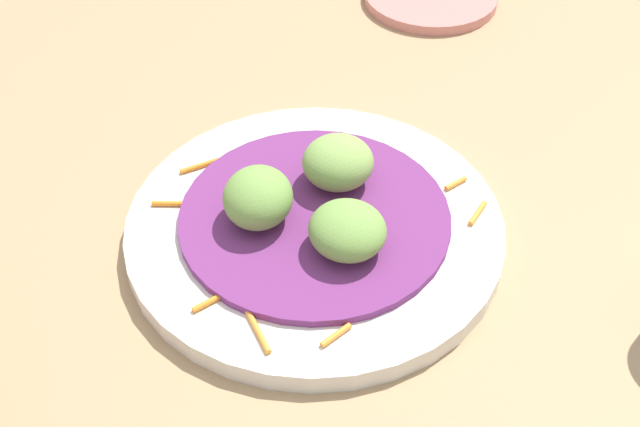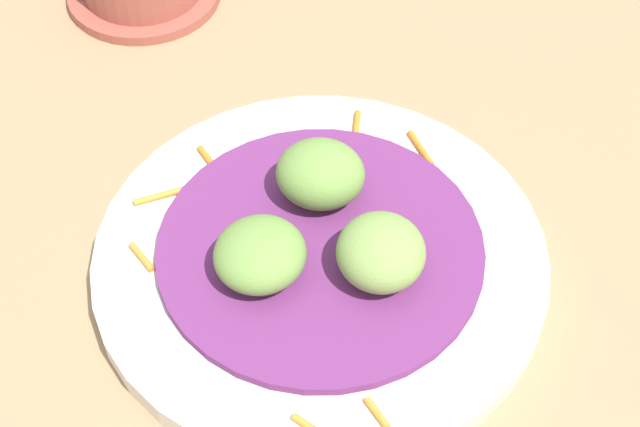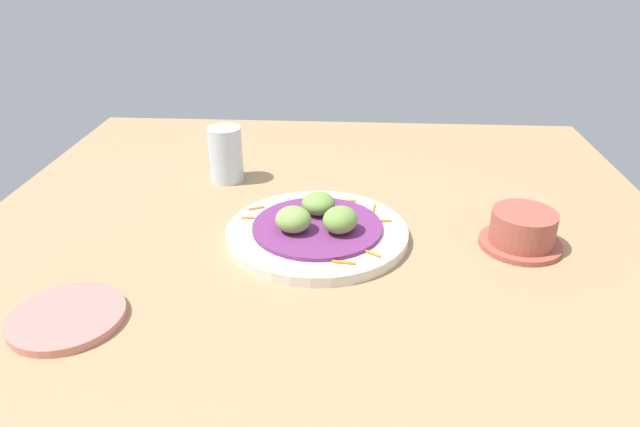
% 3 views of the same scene
% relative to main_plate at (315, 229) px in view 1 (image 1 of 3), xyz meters
% --- Properties ---
extents(table_surface, '(1.10, 1.10, 0.02)m').
position_rel_main_plate_xyz_m(table_surface, '(0.01, 0.02, -0.02)').
color(table_surface, tan).
rests_on(table_surface, ground).
extents(main_plate, '(0.27, 0.27, 0.02)m').
position_rel_main_plate_xyz_m(main_plate, '(0.00, 0.00, 0.00)').
color(main_plate, silver).
rests_on(main_plate, table_surface).
extents(cabbage_bed, '(0.19, 0.19, 0.01)m').
position_rel_main_plate_xyz_m(cabbage_bed, '(0.00, 0.00, 0.01)').
color(cabbage_bed, '#702D6B').
rests_on(cabbage_bed, main_plate).
extents(carrot_garnish, '(0.23, 0.20, 0.00)m').
position_rel_main_plate_xyz_m(carrot_garnish, '(0.03, 0.01, 0.01)').
color(carrot_garnish, orange).
rests_on(carrot_garnish, main_plate).
extents(guac_scoop_left, '(0.07, 0.07, 0.04)m').
position_rel_main_plate_xyz_m(guac_scoop_left, '(0.03, -0.02, 0.03)').
color(guac_scoop_left, '#759E47').
rests_on(guac_scoop_left, cabbage_bed).
extents(guac_scoop_center, '(0.06, 0.06, 0.03)m').
position_rel_main_plate_xyz_m(guac_scoop_center, '(-0.00, 0.04, 0.03)').
color(guac_scoop_center, '#759E47').
rests_on(guac_scoop_center, cabbage_bed).
extents(guac_scoop_right, '(0.07, 0.07, 0.04)m').
position_rel_main_plate_xyz_m(guac_scoop_right, '(-0.03, -0.02, 0.03)').
color(guac_scoop_right, '#84A851').
rests_on(guac_scoop_right, cabbage_bed).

